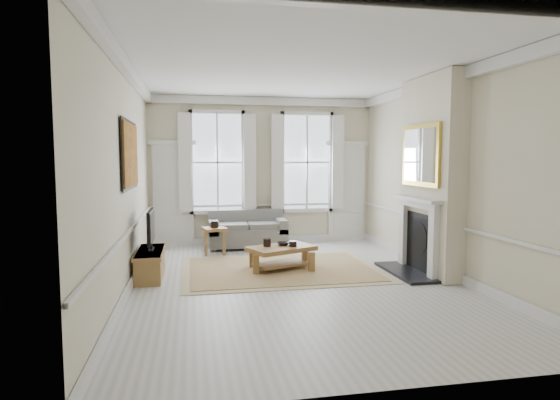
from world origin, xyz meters
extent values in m
plane|color=#B7B5AD|center=(0.00, 0.00, 0.00)|extent=(7.20, 7.20, 0.00)
plane|color=white|center=(0.00, 0.00, 3.40)|extent=(7.20, 7.20, 0.00)
plane|color=beige|center=(0.00, 3.60, 1.70)|extent=(5.20, 0.00, 5.20)
plane|color=beige|center=(-2.60, 0.00, 1.70)|extent=(0.00, 7.20, 7.20)
plane|color=beige|center=(2.60, 0.00, 1.70)|extent=(0.00, 7.20, 7.20)
cube|color=silver|center=(-2.05, 3.56, 1.15)|extent=(0.90, 0.08, 2.30)
cube|color=silver|center=(2.05, 3.56, 1.15)|extent=(0.90, 0.08, 2.30)
cube|color=#AD7D1D|center=(-2.56, 0.30, 2.05)|extent=(0.05, 1.66, 1.06)
cube|color=beige|center=(2.43, 0.20, 1.70)|extent=(0.35, 1.70, 3.38)
cube|color=black|center=(2.00, 0.20, 0.03)|extent=(0.55, 1.50, 0.05)
cube|color=silver|center=(2.20, -0.35, 0.57)|extent=(0.10, 0.18, 1.15)
cube|color=silver|center=(2.20, 0.75, 0.57)|extent=(0.10, 0.18, 1.15)
cube|color=silver|center=(2.15, 0.20, 1.30)|extent=(0.20, 1.45, 0.06)
cube|color=black|center=(2.25, 0.20, 0.55)|extent=(0.02, 0.92, 1.00)
cube|color=gold|center=(2.21, 0.20, 2.05)|extent=(0.06, 1.26, 1.06)
cube|color=slate|center=(-0.43, 3.05, 0.25)|extent=(1.71, 0.83, 0.39)
cube|color=slate|center=(-0.43, 3.37, 0.61)|extent=(1.71, 0.20, 0.44)
cube|color=slate|center=(-1.18, 3.05, 0.49)|extent=(0.20, 0.83, 0.30)
cube|color=slate|center=(0.33, 3.05, 0.49)|extent=(0.20, 0.83, 0.30)
cylinder|color=brown|center=(-1.16, 2.75, 0.04)|extent=(0.06, 0.06, 0.08)
cylinder|color=brown|center=(0.31, 3.35, 0.04)|extent=(0.06, 0.06, 0.08)
cube|color=brown|center=(-1.18, 2.51, 0.53)|extent=(0.54, 0.54, 0.06)
cube|color=brown|center=(-1.36, 2.33, 0.25)|extent=(0.05, 0.05, 0.50)
cube|color=brown|center=(-1.01, 2.33, 0.25)|extent=(0.05, 0.05, 0.50)
cube|color=brown|center=(-1.36, 2.69, 0.25)|extent=(0.05, 0.05, 0.50)
cube|color=brown|center=(-1.01, 2.69, 0.25)|extent=(0.05, 0.05, 0.50)
cube|color=tan|center=(-0.08, 0.86, 0.01)|extent=(3.50, 2.60, 0.02)
cube|color=brown|center=(-0.08, 0.86, 0.39)|extent=(1.32, 1.06, 0.08)
cube|color=brown|center=(-0.55, 0.62, 0.18)|extent=(0.10, 0.10, 0.35)
cube|color=brown|center=(0.40, 0.62, 0.18)|extent=(0.10, 0.10, 0.35)
cube|color=brown|center=(-0.55, 1.09, 0.18)|extent=(0.10, 0.10, 0.35)
cube|color=brown|center=(0.40, 1.09, 0.18)|extent=(0.10, 0.10, 0.35)
cylinder|color=black|center=(-0.33, 0.91, 0.50)|extent=(0.14, 0.14, 0.14)
cylinder|color=black|center=(0.12, 0.81, 0.48)|extent=(0.14, 0.14, 0.10)
imported|color=black|center=(-0.03, 0.96, 0.46)|extent=(0.28, 0.28, 0.06)
cube|color=brown|center=(-2.34, 0.78, 0.23)|extent=(0.41, 1.28, 0.46)
cube|color=black|center=(-2.32, 0.78, 0.47)|extent=(0.08, 0.30, 0.03)
cube|color=black|center=(-2.32, 0.78, 0.86)|extent=(0.05, 0.90, 0.55)
cube|color=black|center=(-2.29, 0.78, 0.86)|extent=(0.01, 0.83, 0.49)
camera|label=1|loc=(-1.63, -7.23, 2.01)|focal=30.00mm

